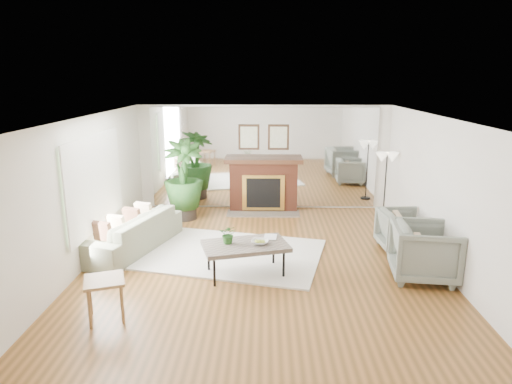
{
  "coord_description": "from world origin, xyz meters",
  "views": [
    {
      "loc": [
        0.05,
        -7.35,
        3.14
      ],
      "look_at": [
        -0.12,
        0.6,
        1.13
      ],
      "focal_mm": 32.0,
      "sensor_mm": 36.0,
      "label": 1
    }
  ],
  "objects_px": {
    "potted_ficus": "(184,177)",
    "floor_lamp": "(387,163)",
    "sofa": "(131,232)",
    "armchair_back": "(402,230)",
    "fireplace": "(263,184)",
    "coffee_table": "(245,246)",
    "armchair_front": "(425,252)",
    "side_table": "(105,286)"
  },
  "relations": [
    {
      "from": "potted_ficus",
      "to": "floor_lamp",
      "type": "height_order",
      "value": "potted_ficus"
    },
    {
      "from": "sofa",
      "to": "armchair_back",
      "type": "bearing_deg",
      "value": 109.23
    },
    {
      "from": "fireplace",
      "to": "coffee_table",
      "type": "xyz_separation_m",
      "value": [
        -0.27,
        -3.73,
        -0.17
      ]
    },
    {
      "from": "armchair_front",
      "to": "floor_lamp",
      "type": "relative_size",
      "value": 0.65
    },
    {
      "from": "armchair_front",
      "to": "side_table",
      "type": "distance_m",
      "value": 4.84
    },
    {
      "from": "armchair_back",
      "to": "armchair_front",
      "type": "distance_m",
      "value": 1.28
    },
    {
      "from": "side_table",
      "to": "floor_lamp",
      "type": "xyz_separation_m",
      "value": [
        4.76,
        4.42,
        0.83
      ]
    },
    {
      "from": "coffee_table",
      "to": "side_table",
      "type": "bearing_deg",
      "value": -141.45
    },
    {
      "from": "fireplace",
      "to": "potted_ficus",
      "type": "height_order",
      "value": "fireplace"
    },
    {
      "from": "armchair_back",
      "to": "armchair_front",
      "type": "relative_size",
      "value": 0.83
    },
    {
      "from": "armchair_front",
      "to": "sofa",
      "type": "bearing_deg",
      "value": 84.34
    },
    {
      "from": "coffee_table",
      "to": "side_table",
      "type": "xyz_separation_m",
      "value": [
        -1.79,
        -1.43,
        -0.01
      ]
    },
    {
      "from": "fireplace",
      "to": "armchair_front",
      "type": "relative_size",
      "value": 2.06
    },
    {
      "from": "side_table",
      "to": "potted_ficus",
      "type": "relative_size",
      "value": 0.36
    },
    {
      "from": "side_table",
      "to": "armchair_back",
      "type": "bearing_deg",
      "value": 29.59
    },
    {
      "from": "fireplace",
      "to": "potted_ficus",
      "type": "bearing_deg",
      "value": -157.64
    },
    {
      "from": "sofa",
      "to": "potted_ficus",
      "type": "height_order",
      "value": "potted_ficus"
    },
    {
      "from": "coffee_table",
      "to": "floor_lamp",
      "type": "relative_size",
      "value": 0.98
    },
    {
      "from": "fireplace",
      "to": "armchair_front",
      "type": "height_order",
      "value": "fireplace"
    },
    {
      "from": "coffee_table",
      "to": "armchair_back",
      "type": "bearing_deg",
      "value": 23.01
    },
    {
      "from": "armchair_front",
      "to": "potted_ficus",
      "type": "bearing_deg",
      "value": 62.09
    },
    {
      "from": "armchair_back",
      "to": "floor_lamp",
      "type": "relative_size",
      "value": 0.53
    },
    {
      "from": "fireplace",
      "to": "potted_ficus",
      "type": "distance_m",
      "value": 1.95
    },
    {
      "from": "fireplace",
      "to": "side_table",
      "type": "bearing_deg",
      "value": -111.76
    },
    {
      "from": "fireplace",
      "to": "side_table",
      "type": "distance_m",
      "value": 5.56
    },
    {
      "from": "coffee_table",
      "to": "side_table",
      "type": "height_order",
      "value": "side_table"
    },
    {
      "from": "sofa",
      "to": "armchair_front",
      "type": "distance_m",
      "value": 5.16
    },
    {
      "from": "armchair_front",
      "to": "potted_ficus",
      "type": "relative_size",
      "value": 0.55
    },
    {
      "from": "sofa",
      "to": "side_table",
      "type": "xyz_separation_m",
      "value": [
        0.39,
        -2.51,
        0.14
      ]
    },
    {
      "from": "sofa",
      "to": "side_table",
      "type": "height_order",
      "value": "sofa"
    },
    {
      "from": "side_table",
      "to": "floor_lamp",
      "type": "height_order",
      "value": "floor_lamp"
    },
    {
      "from": "fireplace",
      "to": "coffee_table",
      "type": "height_order",
      "value": "fireplace"
    },
    {
      "from": "coffee_table",
      "to": "potted_ficus",
      "type": "height_order",
      "value": "potted_ficus"
    },
    {
      "from": "side_table",
      "to": "floor_lamp",
      "type": "bearing_deg",
      "value": 42.89
    },
    {
      "from": "fireplace",
      "to": "floor_lamp",
      "type": "distance_m",
      "value": 2.87
    },
    {
      "from": "floor_lamp",
      "to": "coffee_table",
      "type": "bearing_deg",
      "value": -134.76
    },
    {
      "from": "fireplace",
      "to": "floor_lamp",
      "type": "height_order",
      "value": "fireplace"
    },
    {
      "from": "armchair_back",
      "to": "floor_lamp",
      "type": "distance_m",
      "value": 2.01
    },
    {
      "from": "potted_ficus",
      "to": "floor_lamp",
      "type": "xyz_separation_m",
      "value": [
        4.48,
        -0.01,
        0.35
      ]
    },
    {
      "from": "sofa",
      "to": "floor_lamp",
      "type": "xyz_separation_m",
      "value": [
        5.15,
        1.91,
        0.98
      ]
    },
    {
      "from": "armchair_back",
      "to": "floor_lamp",
      "type": "height_order",
      "value": "floor_lamp"
    },
    {
      "from": "armchair_back",
      "to": "potted_ficus",
      "type": "distance_m",
      "value": 4.76
    }
  ]
}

